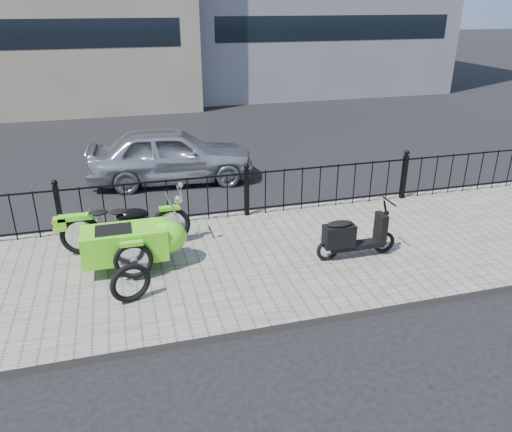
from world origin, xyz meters
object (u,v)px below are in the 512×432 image
object	(u,v)px
scooter	(352,237)
spare_tire	(131,283)
sedan_car	(171,155)
motorcycle_sidecar	(136,238)

from	to	relation	value
scooter	spare_tire	size ratio (longest dim) A/B	2.37
scooter	spare_tire	xyz separation A→B (m)	(-3.60, -0.39, -0.07)
spare_tire	sedan_car	distance (m)	5.51
motorcycle_sidecar	scooter	distance (m)	3.53
scooter	spare_tire	distance (m)	3.62
motorcycle_sidecar	scooter	world-z (taller)	motorcycle_sidecar
spare_tire	motorcycle_sidecar	bearing A→B (deg)	82.29
spare_tire	sedan_car	size ratio (longest dim) A/B	0.15
sedan_car	spare_tire	bearing A→B (deg)	171.42
spare_tire	sedan_car	world-z (taller)	sedan_car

